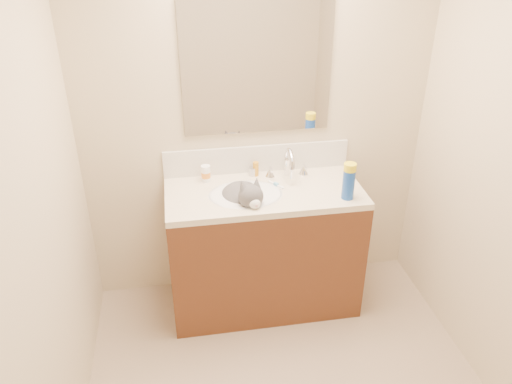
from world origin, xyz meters
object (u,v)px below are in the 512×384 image
object	(u,v)px
vanity_cabinet	(264,251)
basin	(246,204)
pill_bottle	(206,173)
amber_bottle	(256,169)
faucet	(289,166)
silver_jar	(253,171)
cat	(244,199)
spray_can	(348,183)

from	to	relation	value
vanity_cabinet	basin	size ratio (longest dim) A/B	2.67
basin	pill_bottle	size ratio (longest dim) A/B	4.29
basin	amber_bottle	xyz separation A→B (m)	(0.10, 0.24, 0.12)
vanity_cabinet	faucet	distance (m)	0.58
pill_bottle	silver_jar	bearing A→B (deg)	5.30
cat	pill_bottle	size ratio (longest dim) A/B	3.98
pill_bottle	amber_bottle	bearing A→B (deg)	4.26
cat	pill_bottle	world-z (taller)	cat
cat	silver_jar	world-z (taller)	cat
vanity_cabinet	cat	bearing A→B (deg)	-164.54
cat	amber_bottle	size ratio (longest dim) A/B	4.49
cat	pill_bottle	bearing A→B (deg)	120.57
faucet	basin	bearing A→B (deg)	-150.88
faucet	amber_bottle	size ratio (longest dim) A/B	3.02
amber_bottle	vanity_cabinet	bearing A→B (deg)	-85.01
silver_jar	spray_can	bearing A→B (deg)	-37.55
silver_jar	amber_bottle	distance (m)	0.03
vanity_cabinet	cat	world-z (taller)	cat
faucet	cat	world-z (taller)	faucet
pill_bottle	cat	bearing A→B (deg)	-46.38
cat	amber_bottle	bearing A→B (deg)	51.94
silver_jar	amber_bottle	xyz separation A→B (m)	(0.02, -0.00, 0.02)
vanity_cabinet	cat	size ratio (longest dim) A/B	2.88
cat	spray_can	world-z (taller)	spray_can
faucet	amber_bottle	world-z (taller)	faucet
amber_bottle	pill_bottle	bearing A→B (deg)	-175.74
basin	faucet	world-z (taller)	faucet
silver_jar	spray_can	size ratio (longest dim) A/B	0.28
faucet	pill_bottle	xyz separation A→B (m)	(-0.52, 0.05, -0.03)
vanity_cabinet	cat	xyz separation A→B (m)	(-0.13, -0.04, 0.42)
basin	cat	xyz separation A→B (m)	(-0.01, -0.01, 0.04)
faucet	cat	xyz separation A→B (m)	(-0.31, -0.17, -0.12)
basin	pill_bottle	bearing A→B (deg)	135.93
silver_jar	vanity_cabinet	bearing A→B (deg)	-79.93
pill_bottle	spray_can	distance (m)	0.88
vanity_cabinet	amber_bottle	distance (m)	0.54
cat	faucet	bearing A→B (deg)	16.08
basin	cat	distance (m)	0.04
amber_bottle	faucet	bearing A→B (deg)	-19.22
faucet	silver_jar	size ratio (longest dim) A/B	5.07
faucet	spray_can	xyz separation A→B (m)	(0.29, -0.31, 0.01)
cat	vanity_cabinet	bearing A→B (deg)	2.41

